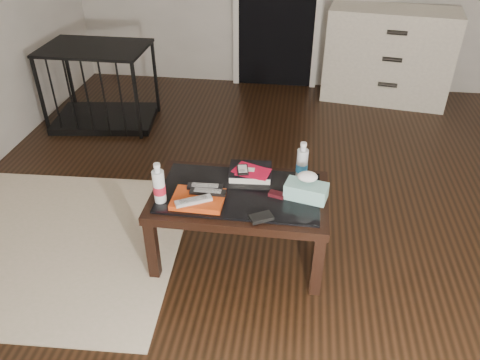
% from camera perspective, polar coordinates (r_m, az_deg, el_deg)
% --- Properties ---
extents(ground, '(5.00, 5.00, 0.00)m').
position_cam_1_polar(ground, '(3.16, 8.08, -5.72)').
color(ground, black).
rests_on(ground, ground).
extents(coffee_table, '(1.00, 0.60, 0.46)m').
position_cam_1_polar(coffee_table, '(2.69, -0.04, -2.56)').
color(coffee_table, black).
rests_on(coffee_table, ground).
extents(rug, '(2.07, 1.59, 0.01)m').
position_cam_1_polar(rug, '(3.31, -24.93, -6.78)').
color(rug, beige).
rests_on(rug, ground).
extents(dresser, '(1.26, 0.67, 0.90)m').
position_cam_1_polar(dresser, '(5.00, 17.57, 14.25)').
color(dresser, beige).
rests_on(dresser, ground).
extents(pet_crate, '(0.97, 0.71, 0.71)m').
position_cam_1_polar(pet_crate, '(4.54, -16.39, 9.52)').
color(pet_crate, black).
rests_on(pet_crate, ground).
extents(magazines, '(0.28, 0.21, 0.03)m').
position_cam_1_polar(magazines, '(2.58, -5.13, -2.36)').
color(magazines, '#C33E12').
rests_on(magazines, coffee_table).
extents(remote_silver, '(0.20, 0.14, 0.02)m').
position_cam_1_polar(remote_silver, '(2.52, -5.69, -2.51)').
color(remote_silver, '#B0B0B5').
rests_on(remote_silver, magazines).
extents(remote_black_front, '(0.20, 0.05, 0.02)m').
position_cam_1_polar(remote_black_front, '(2.59, -3.94, -1.43)').
color(remote_black_front, black).
rests_on(remote_black_front, magazines).
extents(remote_black_back, '(0.20, 0.06, 0.02)m').
position_cam_1_polar(remote_black_back, '(2.63, -4.28, -0.80)').
color(remote_black_back, black).
rests_on(remote_black_back, magazines).
extents(textbook, '(0.26, 0.22, 0.05)m').
position_cam_1_polar(textbook, '(2.78, 1.27, 0.98)').
color(textbook, black).
rests_on(textbook, coffee_table).
extents(dvd_mailers, '(0.23, 0.19, 0.01)m').
position_cam_1_polar(dvd_mailers, '(2.75, 1.27, 1.21)').
color(dvd_mailers, red).
rests_on(dvd_mailers, textbook).
extents(ipod, '(0.08, 0.11, 0.02)m').
position_cam_1_polar(ipod, '(2.73, 0.32, 1.27)').
color(ipod, black).
rests_on(ipod, dvd_mailers).
extents(flip_phone, '(0.10, 0.07, 0.02)m').
position_cam_1_polar(flip_phone, '(2.62, 4.51, -1.78)').
color(flip_phone, black).
rests_on(flip_phone, coffee_table).
extents(wallet, '(0.14, 0.12, 0.02)m').
position_cam_1_polar(wallet, '(2.45, 2.60, -4.58)').
color(wallet, black).
rests_on(wallet, coffee_table).
extents(water_bottle_left, '(0.07, 0.07, 0.24)m').
position_cam_1_polar(water_bottle_left, '(2.55, -9.88, -0.33)').
color(water_bottle_left, white).
rests_on(water_bottle_left, coffee_table).
extents(water_bottle_right, '(0.08, 0.08, 0.24)m').
position_cam_1_polar(water_bottle_right, '(2.73, 7.59, 2.32)').
color(water_bottle_right, silver).
rests_on(water_bottle_right, coffee_table).
extents(tissue_box, '(0.25, 0.17, 0.09)m').
position_cam_1_polar(tissue_box, '(2.60, 8.07, -1.34)').
color(tissue_box, teal).
rests_on(tissue_box, coffee_table).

